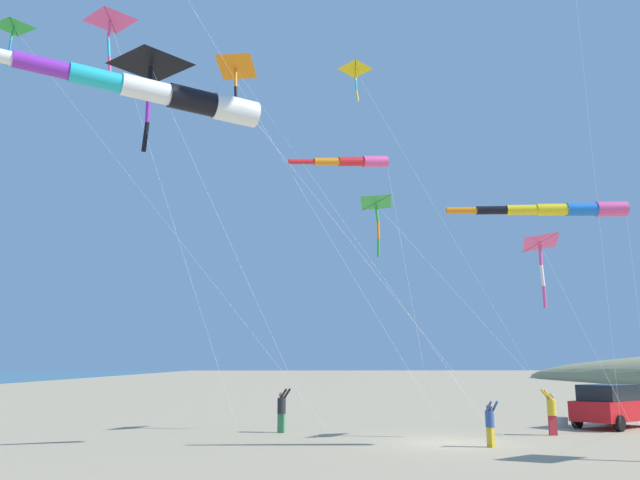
# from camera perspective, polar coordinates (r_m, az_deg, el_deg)

# --- Properties ---
(ground_plane) EXTENTS (600.00, 600.00, 0.00)m
(ground_plane) POSITION_cam_1_polar(r_m,az_deg,el_deg) (23.77, 11.38, -17.51)
(ground_plane) COLOR tan
(parked_car) EXTENTS (4.58, 3.98, 1.85)m
(parked_car) POSITION_cam_1_polar(r_m,az_deg,el_deg) (31.28, 24.88, -13.40)
(parked_car) COLOR red
(parked_car) RESTS_ON ground_plane
(cooler_box) EXTENTS (0.62, 0.42, 0.42)m
(cooler_box) POSITION_cam_1_polar(r_m,az_deg,el_deg) (30.93, 20.82, -15.11)
(cooler_box) COLOR white
(cooler_box) RESTS_ON ground_plane
(person_adult_flyer) EXTENTS (0.63, 0.58, 1.76)m
(person_adult_flyer) POSITION_cam_1_polar(r_m,az_deg,el_deg) (26.61, -3.47, -14.94)
(person_adult_flyer) COLOR #3D7F51
(person_adult_flyer) RESTS_ON ground_plane
(person_child_green_jacket) EXTENTS (0.46, 0.53, 1.52)m
(person_child_green_jacket) POSITION_cam_1_polar(r_m,az_deg,el_deg) (22.71, 15.11, -15.55)
(person_child_green_jacket) COLOR gold
(person_child_green_jacket) RESTS_ON ground_plane
(person_child_grey_jacket) EXTENTS (0.53, 0.42, 1.76)m
(person_child_grey_jacket) POSITION_cam_1_polar(r_m,az_deg,el_deg) (27.13, 20.18, -14.21)
(person_child_grey_jacket) COLOR #B72833
(person_child_grey_jacket) RESTS_ON ground_plane
(kite_delta_long_streamer_right) EXTENTS (6.46, 7.84, 11.73)m
(kite_delta_long_streamer_right) POSITION_cam_1_polar(r_m,az_deg,el_deg) (19.95, -15.01, 15.00)
(kite_delta_long_streamer_right) COLOR black
(kite_delta_long_streamer_right) RESTS_ON ground_plane
(kite_delta_blue_topmost) EXTENTS (10.98, 6.17, 15.06)m
(kite_delta_blue_topmost) POSITION_cam_1_polar(r_m,az_deg,el_deg) (27.29, 3.33, 14.91)
(kite_delta_blue_topmost) COLOR yellow
(kite_delta_blue_topmost) RESTS_ON ground_plane
(kite_windsock_yellow_midlevel) EXTENTS (16.18, 8.10, 10.47)m
(kite_windsock_yellow_midlevel) POSITION_cam_1_polar(r_m,az_deg,el_deg) (18.51, -14.14, 12.74)
(kite_windsock_yellow_midlevel) COLOR white
(kite_windsock_yellow_midlevel) RESTS_ON ground_plane
(kite_delta_magenta_far_left) EXTENTS (5.46, 3.09, 7.77)m
(kite_delta_magenta_far_left) POSITION_cam_1_polar(r_m,az_deg,el_deg) (25.91, 19.18, -0.25)
(kite_delta_magenta_far_left) COLOR #EF4C93
(kite_delta_magenta_far_left) RESTS_ON ground_plane
(kite_delta_long_streamer_left) EXTENTS (8.19, 4.49, 20.12)m
(kite_delta_long_streamer_left) POSITION_cam_1_polar(r_m,az_deg,el_deg) (35.23, -18.38, 18.24)
(kite_delta_long_streamer_left) COLOR #EF4C93
(kite_delta_long_streamer_left) RESTS_ON ground_plane
(kite_delta_rainbow_low_near) EXTENTS (9.50, 2.02, 9.96)m
(kite_delta_rainbow_low_near) POSITION_cam_1_polar(r_m,az_deg,el_deg) (27.48, 5.04, 3.35)
(kite_delta_rainbow_low_near) COLOR green
(kite_delta_rainbow_low_near) RESTS_ON ground_plane
(kite_windsock_small_distant) EXTENTS (5.31, 1.99, 9.97)m
(kite_windsock_small_distant) POSITION_cam_1_polar(r_m,az_deg,el_deg) (22.18, 3.03, 7.07)
(kite_windsock_small_distant) COLOR #EF4C93
(kite_windsock_small_distant) RESTS_ON ground_plane
(kite_delta_black_fish_shape) EXTENTS (11.03, 3.28, 15.72)m
(kite_delta_black_fish_shape) POSITION_cam_1_polar(r_m,az_deg,el_deg) (28.31, -7.67, 15.12)
(kite_delta_black_fish_shape) COLOR orange
(kite_delta_black_fish_shape) RESTS_ON ground_plane
(kite_delta_red_high_left) EXTENTS (16.42, 2.89, 19.65)m
(kite_delta_red_high_left) POSITION_cam_1_polar(r_m,az_deg,el_deg) (36.78, -25.89, 16.86)
(kite_delta_red_high_left) COLOR green
(kite_delta_red_high_left) RESTS_ON ground_plane
(kite_windsock_striped_overhead) EXTENTS (10.80, 7.51, 8.20)m
(kite_windsock_striped_overhead) POSITION_cam_1_polar(r_m,az_deg,el_deg) (23.11, 20.97, 2.58)
(kite_windsock_striped_overhead) COLOR #EF4C93
(kite_windsock_striped_overhead) RESTS_ON ground_plane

